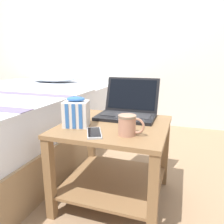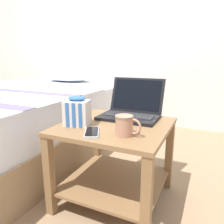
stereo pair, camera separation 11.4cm
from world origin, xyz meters
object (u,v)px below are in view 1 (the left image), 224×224
at_px(laptop, 128,109).
at_px(snack_bag, 76,113).
at_px(bed, 8,119).
at_px(cell_phone, 94,133).
at_px(mug_front_left, 128,124).

height_order(laptop, snack_bag, laptop).
xyz_separation_m(bed, snack_bag, (0.98, -0.51, 0.26)).
bearing_deg(laptop, cell_phone, -100.84).
xyz_separation_m(laptop, snack_bag, (-0.21, -0.28, 0.03)).
relative_size(snack_bag, cell_phone, 0.95).
distance_m(laptop, cell_phone, 0.38).
height_order(laptop, cell_phone, laptop).
height_order(laptop, mug_front_left, laptop).
relative_size(laptop, mug_front_left, 2.71).
bearing_deg(mug_front_left, laptop, 104.66).
xyz_separation_m(bed, mug_front_left, (1.27, -0.56, 0.24)).
bearing_deg(laptop, snack_bag, -126.23).
relative_size(laptop, snack_bag, 2.15).
distance_m(bed, cell_phone, 1.28).
relative_size(bed, mug_front_left, 16.64).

